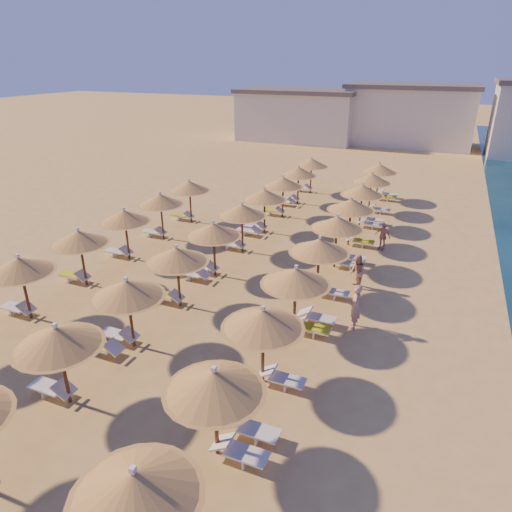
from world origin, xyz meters
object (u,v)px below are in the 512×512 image
at_px(beachgoer_a, 355,307).
at_px(beachgoer_c, 383,236).
at_px(parasol_row_east, 319,247).
at_px(parasol_row_west, 213,231).
at_px(beachgoer_b, 357,272).

bearing_deg(beachgoer_a, beachgoer_c, 173.54).
bearing_deg(beachgoer_c, beachgoer_a, -67.73).
xyz_separation_m(parasol_row_east, beachgoer_a, (2.18, -2.17, -1.47)).
relative_size(parasol_row_east, beachgoer_c, 22.96).
bearing_deg(beachgoer_a, parasol_row_west, -114.06).
distance_m(parasol_row_east, parasol_row_west, 5.37).
xyz_separation_m(parasol_row_west, beachgoer_c, (7.30, 6.86, -1.63)).
bearing_deg(parasol_row_west, beachgoer_b, 11.35).
relative_size(beachgoer_c, beachgoer_b, 0.94).
relative_size(parasol_row_east, beachgoer_b, 21.57).
relative_size(parasol_row_west, beachgoer_b, 21.57).
distance_m(parasol_row_east, beachgoer_a, 3.41).
bearing_deg(parasol_row_east, parasol_row_west, 180.00).
bearing_deg(beachgoer_c, parasol_row_east, -85.06).
bearing_deg(parasol_row_east, beachgoer_b, 41.74).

